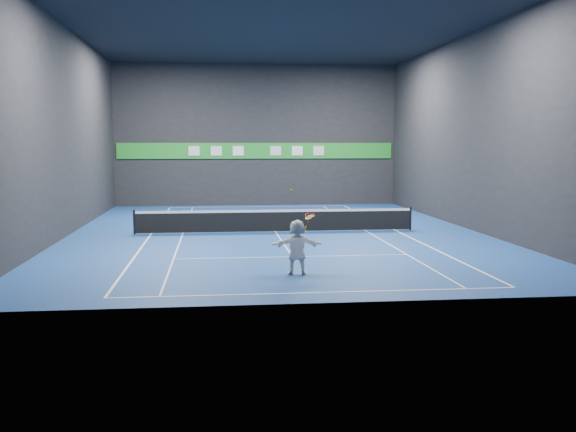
{
  "coord_description": "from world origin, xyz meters",
  "views": [
    {
      "loc": [
        -2.62,
        -28.34,
        3.91
      ],
      "look_at": [
        -0.22,
        -6.95,
        1.5
      ],
      "focal_mm": 40.0,
      "sensor_mm": 36.0,
      "label": 1
    }
  ],
  "objects": [
    {
      "name": "tennis_ball",
      "position": [
        -0.37,
        -9.21,
        2.54
      ],
      "size": [
        0.07,
        0.07,
        0.07
      ],
      "primitive_type": "sphere",
      "color": "#D5FB29",
      "rests_on": "player"
    },
    {
      "name": "tennis_racket",
      "position": [
        0.15,
        -9.35,
        1.72
      ],
      "size": [
        0.38,
        0.37,
        0.61
      ],
      "color": "red",
      "rests_on": "player"
    },
    {
      "name": "baseline_near",
      "position": [
        0.0,
        -11.89,
        0.0
      ],
      "size": [
        10.98,
        0.08,
        0.01
      ],
      "primitive_type": "cube",
      "color": "white",
      "rests_on": "ground"
    },
    {
      "name": "wall_back",
      "position": [
        0.0,
        13.0,
        4.5
      ],
      "size": [
        18.0,
        0.1,
        9.0
      ],
      "primitive_type": "cube",
      "color": "black",
      "rests_on": "ground"
    },
    {
      "name": "wall_left",
      "position": [
        -9.0,
        0.0,
        4.5
      ],
      "size": [
        0.1,
        26.0,
        9.0
      ],
      "primitive_type": "cube",
      "color": "black",
      "rests_on": "ground"
    },
    {
      "name": "service_line_near",
      "position": [
        0.0,
        -6.4,
        0.0
      ],
      "size": [
        8.23,
        0.06,
        0.01
      ],
      "primitive_type": "cube",
      "color": "white",
      "rests_on": "ground"
    },
    {
      "name": "sponsor_banner",
      "position": [
        0.0,
        12.93,
        3.5
      ],
      "size": [
        17.64,
        0.11,
        1.0
      ],
      "color": "green",
      "rests_on": "wall_back"
    },
    {
      "name": "player",
      "position": [
        -0.22,
        -9.39,
        0.83
      ],
      "size": [
        1.56,
        0.53,
        1.67
      ],
      "primitive_type": "imported",
      "rotation": [
        0.0,
        0.0,
        3.12
      ],
      "color": "white",
      "rests_on": "ground"
    },
    {
      "name": "service_line_far",
      "position": [
        0.0,
        6.4,
        0.0
      ],
      "size": [
        8.23,
        0.06,
        0.01
      ],
      "primitive_type": "cube",
      "color": "white",
      "rests_on": "ground"
    },
    {
      "name": "sideline_doubles_left",
      "position": [
        -5.49,
        0.0,
        0.0
      ],
      "size": [
        0.08,
        23.78,
        0.01
      ],
      "primitive_type": "cube",
      "color": "white",
      "rests_on": "ground"
    },
    {
      "name": "ceiling",
      "position": [
        0.0,
        0.0,
        9.0
      ],
      "size": [
        26.0,
        26.0,
        0.0
      ],
      "primitive_type": "plane",
      "color": "black",
      "rests_on": "ground"
    },
    {
      "name": "sideline_doubles_right",
      "position": [
        5.49,
        0.0,
        0.0
      ],
      "size": [
        0.08,
        23.78,
        0.01
      ],
      "primitive_type": "cube",
      "color": "white",
      "rests_on": "ground"
    },
    {
      "name": "center_service_line",
      "position": [
        0.0,
        0.0,
        0.0
      ],
      "size": [
        0.06,
        12.8,
        0.01
      ],
      "primitive_type": "cube",
      "color": "white",
      "rests_on": "ground"
    },
    {
      "name": "sideline_singles_right",
      "position": [
        4.11,
        0.0,
        0.0
      ],
      "size": [
        0.06,
        23.78,
        0.01
      ],
      "primitive_type": "cube",
      "color": "white",
      "rests_on": "ground"
    },
    {
      "name": "tennis_net",
      "position": [
        0.0,
        0.0,
        0.54
      ],
      "size": [
        12.5,
        0.1,
        1.07
      ],
      "color": "black",
      "rests_on": "ground"
    },
    {
      "name": "ground",
      "position": [
        0.0,
        0.0,
        0.0
      ],
      "size": [
        26.0,
        26.0,
        0.0
      ],
      "primitive_type": "plane",
      "color": "navy",
      "rests_on": "ground"
    },
    {
      "name": "baseline_far",
      "position": [
        0.0,
        11.89,
        0.0
      ],
      "size": [
        10.98,
        0.08,
        0.01
      ],
      "primitive_type": "cube",
      "color": "white",
      "rests_on": "ground"
    },
    {
      "name": "wall_front",
      "position": [
        0.0,
        -13.0,
        4.5
      ],
      "size": [
        18.0,
        0.1,
        9.0
      ],
      "primitive_type": "cube",
      "color": "black",
      "rests_on": "ground"
    },
    {
      "name": "sideline_singles_left",
      "position": [
        -4.11,
        0.0,
        0.0
      ],
      "size": [
        0.06,
        23.78,
        0.01
      ],
      "primitive_type": "cube",
      "color": "white",
      "rests_on": "ground"
    },
    {
      "name": "wall_right",
      "position": [
        9.0,
        0.0,
        4.5
      ],
      "size": [
        0.1,
        26.0,
        9.0
      ],
      "primitive_type": "cube",
      "color": "black",
      "rests_on": "ground"
    }
  ]
}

